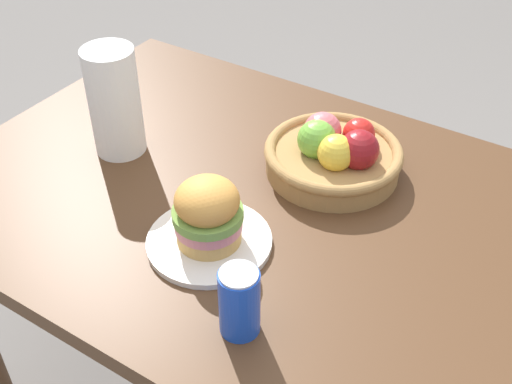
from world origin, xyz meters
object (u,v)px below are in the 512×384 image
sandwich (208,212)px  fruit_basket (334,153)px  plate (209,241)px  paper_towel_roll (114,102)px  soda_can (239,302)px

sandwich → fruit_basket: bearing=74.5°
fruit_basket → plate: bearing=-105.5°
plate → sandwich: 0.07m
plate → paper_towel_roll: size_ratio=0.97×
soda_can → paper_towel_roll: size_ratio=0.53×
soda_can → fruit_basket: bearing=98.4°
soda_can → fruit_basket: 0.46m
sandwich → paper_towel_roll: bearing=157.1°
sandwich → paper_towel_roll: size_ratio=0.55×
soda_can → fruit_basket: soda_can is taller
plate → soda_can: soda_can is taller
sandwich → fruit_basket: sandwich is taller
sandwich → plate: bearing=0.0°
sandwich → soda_can: (0.16, -0.13, -0.01)m
sandwich → paper_towel_roll: 0.38m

